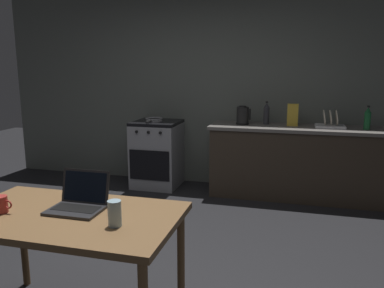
% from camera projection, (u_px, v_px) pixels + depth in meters
% --- Properties ---
extents(ground_plane, '(12.00, 12.00, 0.00)m').
position_uv_depth(ground_plane, '(133.00, 266.00, 3.16)').
color(ground_plane, black).
extents(back_wall, '(6.40, 0.10, 2.64)m').
position_uv_depth(back_wall, '(224.00, 88.00, 5.17)').
color(back_wall, '#5C615A').
rests_on(back_wall, ground_plane).
extents(kitchen_counter, '(2.16, 0.64, 0.89)m').
position_uv_depth(kitchen_counter, '(297.00, 162.00, 4.76)').
color(kitchen_counter, '#382D23').
rests_on(kitchen_counter, ground_plane).
extents(stove_oven, '(0.60, 0.62, 0.89)m').
position_uv_depth(stove_oven, '(157.00, 154.00, 5.22)').
color(stove_oven, gray).
rests_on(stove_oven, ground_plane).
extents(dining_table, '(1.33, 0.77, 0.75)m').
position_uv_depth(dining_table, '(69.00, 225.00, 2.30)').
color(dining_table, brown).
rests_on(dining_table, ground_plane).
extents(laptop, '(0.32, 0.27, 0.22)m').
position_uv_depth(laptop, '(78.00, 202.00, 2.35)').
color(laptop, '#232326').
rests_on(laptop, dining_table).
extents(electric_kettle, '(0.18, 0.16, 0.24)m').
position_uv_depth(electric_kettle, '(243.00, 115.00, 4.83)').
color(electric_kettle, black).
rests_on(electric_kettle, kitchen_counter).
extents(bottle, '(0.07, 0.07, 0.28)m').
position_uv_depth(bottle, '(367.00, 118.00, 4.42)').
color(bottle, '#19592D').
rests_on(bottle, kitchen_counter).
extents(frying_pan, '(0.23, 0.40, 0.05)m').
position_uv_depth(frying_pan, '(154.00, 119.00, 5.11)').
color(frying_pan, gray).
rests_on(frying_pan, stove_oven).
extents(coffee_mug, '(0.12, 0.08, 0.10)m').
position_uv_depth(coffee_mug, '(1.00, 204.00, 2.29)').
color(coffee_mug, '#9E2D28').
rests_on(coffee_mug, dining_table).
extents(drinking_glass, '(0.07, 0.07, 0.15)m').
position_uv_depth(drinking_glass, '(115.00, 213.00, 2.10)').
color(drinking_glass, '#99B7C6').
rests_on(drinking_glass, dining_table).
extents(cereal_box, '(0.13, 0.05, 0.27)m').
position_uv_depth(cereal_box, '(293.00, 115.00, 4.69)').
color(cereal_box, gold).
rests_on(cereal_box, kitchen_counter).
extents(dish_rack, '(0.34, 0.26, 0.21)m').
position_uv_depth(dish_rack, '(330.00, 124.00, 4.58)').
color(dish_rack, silver).
rests_on(dish_rack, kitchen_counter).
extents(bottle_b, '(0.07, 0.07, 0.29)m').
position_uv_depth(bottle_b, '(266.00, 113.00, 4.83)').
color(bottle_b, '#2D2D33').
rests_on(bottle_b, kitchen_counter).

